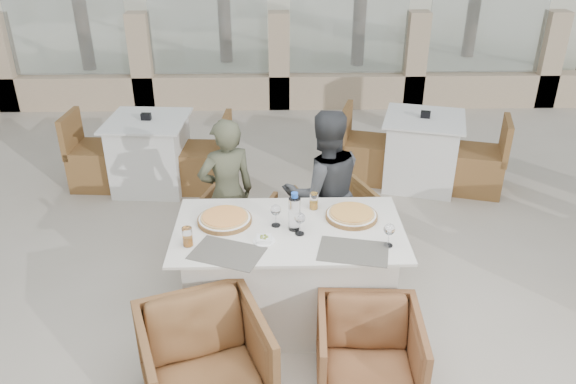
{
  "coord_description": "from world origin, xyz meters",
  "views": [
    {
      "loc": [
        -0.06,
        -3.37,
        2.8
      ],
      "look_at": [
        0.03,
        0.27,
        0.9
      ],
      "focal_mm": 35.0,
      "sensor_mm": 36.0,
      "label": 1
    }
  ],
  "objects_px": {
    "beer_glass_right": "(314,201)",
    "diner_right": "(324,192)",
    "wine_glass_near": "(300,222)",
    "diner_left": "(227,194)",
    "armchair_near_right": "(368,355)",
    "armchair_far_right": "(337,221)",
    "bg_table_b": "(421,151)",
    "water_bottle": "(295,211)",
    "olive_dish": "(264,239)",
    "armchair_far_left": "(234,229)",
    "bg_table_a": "(151,154)",
    "pizza_right": "(352,215)",
    "pizza_left": "(225,219)",
    "armchair_near_left": "(205,364)",
    "beer_glass_left": "(187,237)",
    "wine_glass_centre": "(276,214)",
    "wine_glass_corner": "(389,234)",
    "dining_table": "(289,274)"
  },
  "relations": [
    {
      "from": "beer_glass_right",
      "to": "diner_right",
      "type": "height_order",
      "value": "diner_right"
    },
    {
      "from": "wine_glass_near",
      "to": "diner_right",
      "type": "relative_size",
      "value": 0.13
    },
    {
      "from": "diner_left",
      "to": "armchair_near_right",
      "type": "bearing_deg",
      "value": 100.12
    },
    {
      "from": "wine_glass_near",
      "to": "armchair_far_right",
      "type": "bearing_deg",
      "value": 68.78
    },
    {
      "from": "bg_table_b",
      "to": "water_bottle",
      "type": "bearing_deg",
      "value": -107.31
    },
    {
      "from": "olive_dish",
      "to": "diner_right",
      "type": "xyz_separation_m",
      "value": [
        0.47,
        0.84,
        -0.09
      ]
    },
    {
      "from": "armchair_far_left",
      "to": "diner_left",
      "type": "distance_m",
      "value": 0.37
    },
    {
      "from": "diner_left",
      "to": "bg_table_a",
      "type": "xyz_separation_m",
      "value": [
        -0.94,
        1.45,
        -0.27
      ]
    },
    {
      "from": "pizza_right",
      "to": "bg_table_a",
      "type": "height_order",
      "value": "pizza_right"
    },
    {
      "from": "pizza_left",
      "to": "armchair_near_left",
      "type": "relative_size",
      "value": 0.53
    },
    {
      "from": "diner_left",
      "to": "diner_right",
      "type": "height_order",
      "value": "diner_right"
    },
    {
      "from": "pizza_left",
      "to": "beer_glass_left",
      "type": "distance_m",
      "value": 0.37
    },
    {
      "from": "pizza_left",
      "to": "armchair_far_left",
      "type": "height_order",
      "value": "pizza_left"
    },
    {
      "from": "water_bottle",
      "to": "armchair_near_right",
      "type": "height_order",
      "value": "water_bottle"
    },
    {
      "from": "water_bottle",
      "to": "wine_glass_centre",
      "type": "xyz_separation_m",
      "value": [
        -0.13,
        0.05,
        -0.05
      ]
    },
    {
      "from": "wine_glass_centre",
      "to": "armchair_far_left",
      "type": "relative_size",
      "value": 0.29
    },
    {
      "from": "wine_glass_near",
      "to": "wine_glass_corner",
      "type": "relative_size",
      "value": 1.0
    },
    {
      "from": "beer_glass_right",
      "to": "armchair_near_right",
      "type": "distance_m",
      "value": 1.19
    },
    {
      "from": "diner_left",
      "to": "wine_glass_corner",
      "type": "bearing_deg",
      "value": 116.34
    },
    {
      "from": "water_bottle",
      "to": "diner_right",
      "type": "distance_m",
      "value": 0.77
    },
    {
      "from": "water_bottle",
      "to": "diner_left",
      "type": "relative_size",
      "value": 0.22
    },
    {
      "from": "dining_table",
      "to": "pizza_left",
      "type": "xyz_separation_m",
      "value": [
        -0.45,
        0.1,
        0.41
      ]
    },
    {
      "from": "beer_glass_right",
      "to": "beer_glass_left",
      "type": "bearing_deg",
      "value": -151.0
    },
    {
      "from": "beer_glass_right",
      "to": "wine_glass_centre",
      "type": "bearing_deg",
      "value": -139.59
    },
    {
      "from": "diner_right",
      "to": "dining_table",
      "type": "bearing_deg",
      "value": 54.7
    },
    {
      "from": "wine_glass_near",
      "to": "bg_table_b",
      "type": "relative_size",
      "value": 0.11
    },
    {
      "from": "beer_glass_right",
      "to": "armchair_far_right",
      "type": "bearing_deg",
      "value": 67.22
    },
    {
      "from": "dining_table",
      "to": "wine_glass_centre",
      "type": "height_order",
      "value": "wine_glass_centre"
    },
    {
      "from": "olive_dish",
      "to": "armchair_far_left",
      "type": "xyz_separation_m",
      "value": [
        -0.28,
        0.96,
        -0.51
      ]
    },
    {
      "from": "beer_glass_left",
      "to": "beer_glass_right",
      "type": "distance_m",
      "value": 0.99
    },
    {
      "from": "wine_glass_centre",
      "to": "armchair_far_left",
      "type": "height_order",
      "value": "wine_glass_centre"
    },
    {
      "from": "pizza_right",
      "to": "diner_right",
      "type": "bearing_deg",
      "value": 105.84
    },
    {
      "from": "wine_glass_centre",
      "to": "beer_glass_right",
      "type": "bearing_deg",
      "value": 40.41
    },
    {
      "from": "wine_glass_centre",
      "to": "diner_left",
      "type": "distance_m",
      "value": 0.84
    },
    {
      "from": "wine_glass_near",
      "to": "dining_table",
      "type": "bearing_deg",
      "value": 133.85
    },
    {
      "from": "dining_table",
      "to": "wine_glass_near",
      "type": "distance_m",
      "value": 0.49
    },
    {
      "from": "pizza_right",
      "to": "bg_table_b",
      "type": "bearing_deg",
      "value": 63.43
    },
    {
      "from": "wine_glass_centre",
      "to": "olive_dish",
      "type": "height_order",
      "value": "wine_glass_centre"
    },
    {
      "from": "pizza_right",
      "to": "armchair_far_right",
      "type": "xyz_separation_m",
      "value": [
        -0.01,
        0.76,
        -0.5
      ]
    },
    {
      "from": "pizza_right",
      "to": "beer_glass_right",
      "type": "bearing_deg",
      "value": 151.38
    },
    {
      "from": "armchair_near_right",
      "to": "diner_right",
      "type": "distance_m",
      "value": 1.49
    },
    {
      "from": "pizza_left",
      "to": "bg_table_b",
      "type": "relative_size",
      "value": 0.23
    },
    {
      "from": "armchair_near_left",
      "to": "bg_table_a",
      "type": "height_order",
      "value": "bg_table_a"
    },
    {
      "from": "bg_table_b",
      "to": "wine_glass_near",
      "type": "bearing_deg",
      "value": -105.93
    },
    {
      "from": "wine_glass_near",
      "to": "beer_glass_right",
      "type": "relative_size",
      "value": 1.47
    },
    {
      "from": "beer_glass_left",
      "to": "armchair_far_right",
      "type": "xyz_separation_m",
      "value": [
        1.12,
        1.09,
        -0.54
      ]
    },
    {
      "from": "diner_left",
      "to": "bg_table_b",
      "type": "distance_m",
      "value": 2.47
    },
    {
      "from": "wine_glass_centre",
      "to": "beer_glass_left",
      "type": "height_order",
      "value": "wine_glass_centre"
    },
    {
      "from": "wine_glass_near",
      "to": "armchair_near_left",
      "type": "xyz_separation_m",
      "value": [
        -0.59,
        -0.75,
        -0.53
      ]
    },
    {
      "from": "bg_table_a",
      "to": "armchair_near_left",
      "type": "bearing_deg",
      "value": -69.35
    }
  ]
}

